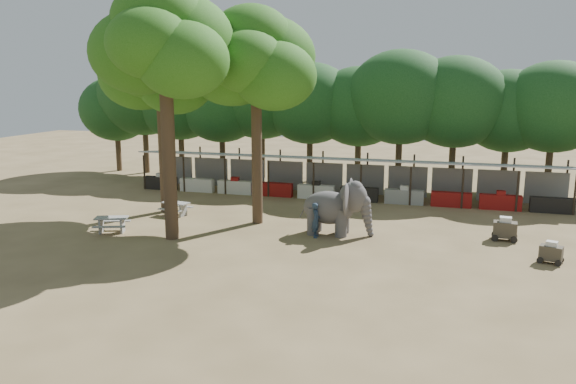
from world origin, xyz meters
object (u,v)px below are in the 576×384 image
(yard_tree_left, at_px, (160,68))
(picnic_table_near, at_px, (112,222))
(cart_front, at_px, (551,252))
(handler, at_px, (316,220))
(elephant, at_px, (337,207))
(cart_back, at_px, (505,229))
(yard_tree_back, at_px, (255,61))
(yard_tree_center, at_px, (163,44))
(picnic_table_far, at_px, (176,207))

(yard_tree_left, xyz_separation_m, picnic_table_near, (-0.28, -5.09, -7.68))
(cart_front, bearing_deg, handler, -167.25)
(elephant, bearing_deg, cart_back, 6.81)
(handler, bearing_deg, picnic_table_near, 96.97)
(elephant, bearing_deg, yard_tree_back, 163.80)
(handler, distance_m, cart_front, 10.47)
(yard_tree_center, relative_size, picnic_table_near, 6.08)
(yard_tree_left, height_order, cart_front, yard_tree_left)
(elephant, relative_size, picnic_table_far, 2.06)
(cart_front, bearing_deg, cart_back, 135.88)
(picnic_table_far, bearing_deg, yard_tree_left, 151.08)
(yard_tree_left, distance_m, elephant, 12.87)
(yard_tree_left, distance_m, handler, 12.63)
(yard_tree_left, bearing_deg, cart_front, -11.54)
(yard_tree_back, bearing_deg, handler, -28.30)
(picnic_table_far, distance_m, cart_back, 17.51)
(yard_tree_left, distance_m, yard_tree_back, 6.09)
(handler, bearing_deg, elephant, -50.87)
(yard_tree_center, xyz_separation_m, picnic_table_far, (-1.87, 4.09, -8.71))
(handler, distance_m, picnic_table_far, 8.95)
(yard_tree_left, xyz_separation_m, handler, (9.81, -3.05, -7.34))
(yard_tree_center, bearing_deg, elephant, 19.88)
(handler, xyz_separation_m, cart_front, (10.41, -1.08, -0.39))
(elephant, relative_size, picnic_table_near, 1.81)
(handler, bearing_deg, picnic_table_far, 71.65)
(elephant, relative_size, cart_front, 3.18)
(yard_tree_left, xyz_separation_m, yard_tree_back, (6.00, -1.00, 0.34))
(elephant, xyz_separation_m, picnic_table_far, (-9.55, 1.32, -0.88))
(yard_tree_back, height_order, picnic_table_far, yard_tree_back)
(yard_tree_center, distance_m, elephant, 11.31)
(yard_tree_back, bearing_deg, elephant, -14.68)
(picnic_table_far, bearing_deg, yard_tree_back, 8.76)
(picnic_table_near, bearing_deg, yard_tree_back, 13.88)
(yard_tree_left, relative_size, cart_front, 9.78)
(yard_tree_left, bearing_deg, elephant, -11.77)
(yard_tree_center, distance_m, picnic_table_near, 9.29)
(picnic_table_far, xyz_separation_m, cart_back, (17.51, -0.15, 0.07))
(elephant, xyz_separation_m, cart_front, (9.54, -1.91, -0.91))
(elephant, bearing_deg, picnic_table_near, -166.86)
(yard_tree_left, relative_size, yard_tree_back, 0.97)
(yard_tree_center, height_order, cart_back, yard_tree_center)
(yard_tree_center, height_order, yard_tree_back, yard_tree_center)
(handler, xyz_separation_m, picnic_table_far, (-8.68, 2.15, -0.36))
(yard_tree_left, height_order, cart_back, yard_tree_left)
(handler, height_order, picnic_table_near, handler)
(yard_tree_back, relative_size, picnic_table_near, 5.74)
(yard_tree_center, height_order, handler, yard_tree_center)
(yard_tree_left, relative_size, elephant, 3.08)
(elephant, height_order, cart_back, elephant)
(yard_tree_back, height_order, handler, yard_tree_back)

